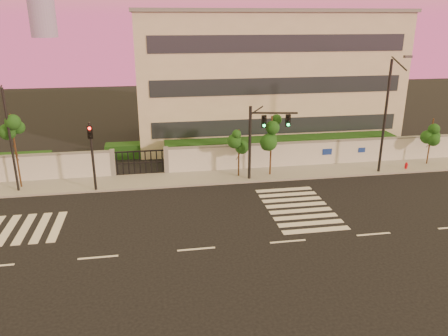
{
  "coord_description": "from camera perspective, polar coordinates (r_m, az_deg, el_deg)",
  "views": [
    {
      "loc": [
        -1.95,
        -20.21,
        11.48
      ],
      "look_at": [
        2.5,
        6.0,
        2.33
      ],
      "focal_mm": 35.0,
      "sensor_mm": 36.0,
      "label": 1
    }
  ],
  "objects": [
    {
      "name": "traffic_signal_secondary",
      "position": [
        30.82,
        -16.89,
        2.45
      ],
      "size": [
        0.38,
        0.36,
        4.95
      ],
      "rotation": [
        0.0,
        0.0,
        0.17
      ],
      "color": "black",
      "rests_on": "ground"
    },
    {
      "name": "fire_hydrant",
      "position": [
        37.55,
        22.69,
        0.2
      ],
      "size": [
        0.26,
        0.25,
        0.67
      ],
      "rotation": [
        0.0,
        0.0,
        0.17
      ],
      "color": "#B60C18",
      "rests_on": "ground"
    },
    {
      "name": "institutional_building",
      "position": [
        43.92,
        4.99,
        11.96
      ],
      "size": [
        24.4,
        12.4,
        12.25
      ],
      "color": "beige",
      "rests_on": "ground"
    },
    {
      "name": "ground",
      "position": [
        23.33,
        -3.64,
        -10.54
      ],
      "size": [
        120.0,
        120.0,
        0.0
      ],
      "primitive_type": "plane",
      "color": "black",
      "rests_on": "ground"
    },
    {
      "name": "street_tree_f",
      "position": [
        38.94,
        25.5,
        4.38
      ],
      "size": [
        1.37,
        1.09,
        3.93
      ],
      "color": "#382314",
      "rests_on": "ground"
    },
    {
      "name": "street_tree_e",
      "position": [
        32.68,
        6.25,
        4.64
      ],
      "size": [
        1.57,
        1.25,
        4.68
      ],
      "color": "#382314",
      "rests_on": "ground"
    },
    {
      "name": "perimeter_wall",
      "position": [
        33.92,
        -5.69,
        1.02
      ],
      "size": [
        60.0,
        0.36,
        2.2
      ],
      "color": "silver",
      "rests_on": "ground"
    },
    {
      "name": "streetlight_east",
      "position": [
        34.83,
        20.52,
        6.94
      ],
      "size": [
        0.54,
        2.19,
        9.11
      ],
      "color": "black",
      "rests_on": "ground"
    },
    {
      "name": "road_markings",
      "position": [
        26.58,
        -7.94,
        -6.78
      ],
      "size": [
        57.0,
        7.62,
        0.02
      ],
      "color": "silver",
      "rests_on": "ground"
    },
    {
      "name": "hedge_row",
      "position": [
        36.67,
        -4.34,
        2.03
      ],
      "size": [
        41.0,
        4.25,
        1.8
      ],
      "color": "#103513",
      "rests_on": "ground"
    },
    {
      "name": "street_tree_d",
      "position": [
        32.42,
        1.99,
        3.36
      ],
      "size": [
        1.32,
        1.05,
        3.73
      ],
      "color": "#382314",
      "rests_on": "ground"
    },
    {
      "name": "streetlight_west",
      "position": [
        32.29,
        -26.28,
        3.81
      ],
      "size": [
        0.45,
        1.83,
        7.61
      ],
      "color": "black",
      "rests_on": "ground"
    },
    {
      "name": "traffic_signal_main",
      "position": [
        31.79,
        4.66,
        4.44
      ],
      "size": [
        3.51,
        0.78,
        5.59
      ],
      "rotation": [
        0.0,
        0.0,
        -0.19
      ],
      "color": "black",
      "rests_on": "ground"
    },
    {
      "name": "sidewalk",
      "position": [
        32.82,
        -5.62,
        -1.44
      ],
      "size": [
        60.0,
        3.0,
        0.15
      ],
      "primitive_type": "cube",
      "color": "gray",
      "rests_on": "ground"
    },
    {
      "name": "street_tree_c",
      "position": [
        33.12,
        -25.8,
        3.96
      ],
      "size": [
        1.39,
        1.11,
        5.4
      ],
      "color": "#382314",
      "rests_on": "ground"
    }
  ]
}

